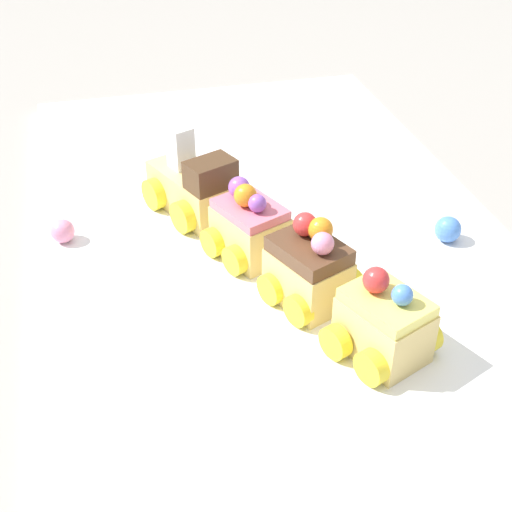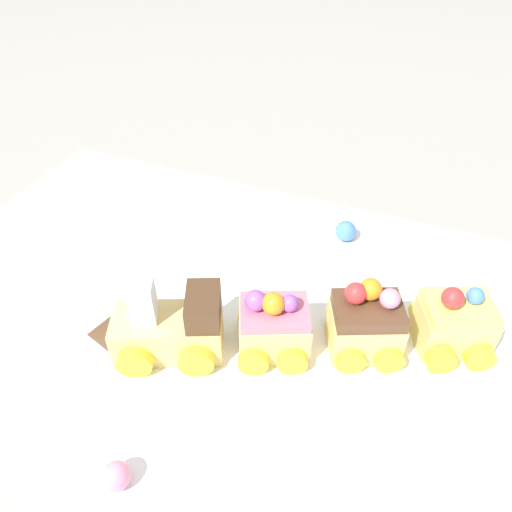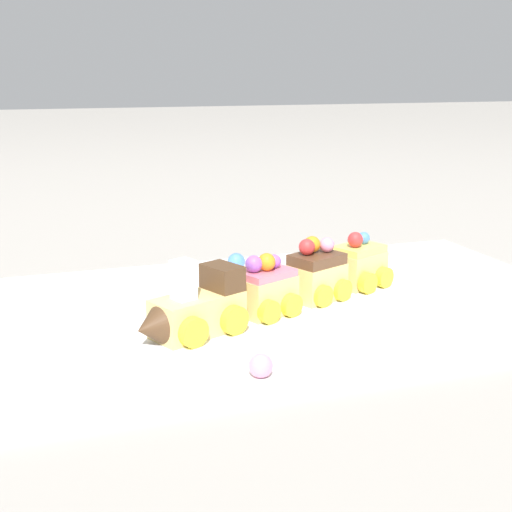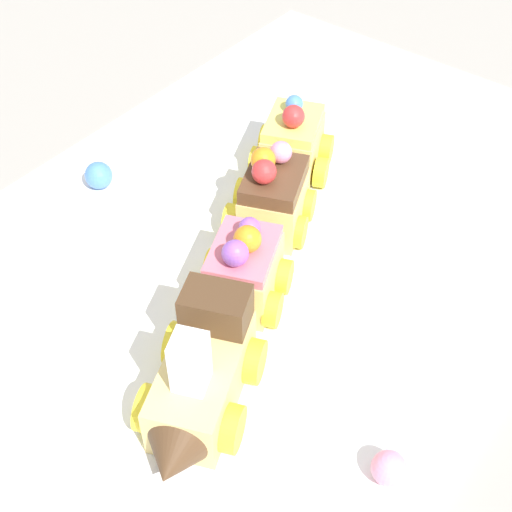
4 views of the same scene
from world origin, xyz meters
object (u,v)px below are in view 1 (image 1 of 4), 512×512
object	(u,v)px
cake_car_strawberry	(249,227)
cake_train_locomotive	(189,185)
cake_car_chocolate	(312,270)
gumball_blue	(448,229)
cake_car_lemon	(384,325)
gumball_pink	(63,231)

from	to	relation	value
cake_car_strawberry	cake_train_locomotive	bearing A→B (deg)	-0.13
cake_car_chocolate	gumball_blue	bearing A→B (deg)	-93.31
cake_car_chocolate	gumball_blue	distance (m)	0.16
cake_train_locomotive	cake_car_chocolate	distance (m)	0.19
cake_train_locomotive	gumball_blue	world-z (taller)	cake_train_locomotive
gumball_blue	cake_car_chocolate	bearing A→B (deg)	109.70
cake_train_locomotive	cake_car_lemon	size ratio (longest dim) A/B	1.52
gumball_pink	gumball_blue	size ratio (longest dim) A/B	0.91
cake_car_lemon	gumball_pink	world-z (taller)	cake_car_lemon
cake_car_chocolate	gumball_pink	xyz separation A→B (m)	(0.14, 0.20, -0.02)
cake_car_strawberry	cake_car_lemon	xyz separation A→B (m)	(-0.16, -0.07, -0.00)
cake_car_chocolate	gumball_pink	distance (m)	0.25
cake_car_lemon	gumball_blue	distance (m)	0.18
cake_car_lemon	gumball_blue	xyz separation A→B (m)	(0.13, -0.12, -0.01)
cake_car_lemon	cake_car_strawberry	bearing A→B (deg)	0.06
cake_car_chocolate	gumball_pink	world-z (taller)	cake_car_chocolate
cake_car_strawberry	cake_car_chocolate	distance (m)	0.09
cake_car_strawberry	cake_car_chocolate	world-z (taller)	cake_car_chocolate
gumball_pink	cake_car_lemon	bearing A→B (deg)	-133.06
cake_train_locomotive	cake_car_chocolate	size ratio (longest dim) A/B	1.52
cake_car_chocolate	cake_car_lemon	distance (m)	0.08
gumball_pink	gumball_blue	distance (m)	0.37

